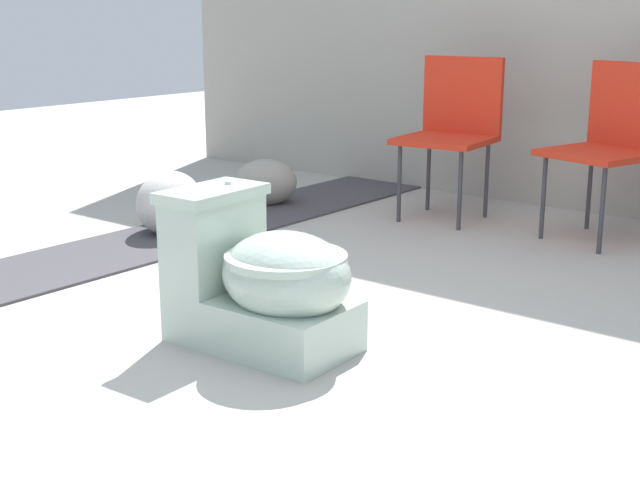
{
  "coord_description": "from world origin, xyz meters",
  "views": [
    {
      "loc": [
        1.79,
        -2.04,
        1.08
      ],
      "look_at": [
        -0.08,
        0.29,
        0.3
      ],
      "focal_mm": 50.0,
      "sensor_mm": 36.0,
      "label": 1
    }
  ],
  "objects_px": {
    "folding_chair_left": "(454,120)",
    "folding_chair_middle": "(614,132)",
    "boulder_near": "(170,203)",
    "toilet": "(263,282)",
    "boulder_far": "(265,182)"
  },
  "relations": [
    {
      "from": "folding_chair_left",
      "to": "folding_chair_middle",
      "type": "xyz_separation_m",
      "value": [
        0.83,
        0.06,
        0.0
      ]
    },
    {
      "from": "folding_chair_left",
      "to": "boulder_near",
      "type": "xyz_separation_m",
      "value": [
        -0.88,
        -1.2,
        -0.36
      ]
    },
    {
      "from": "toilet",
      "to": "folding_chair_middle",
      "type": "height_order",
      "value": "folding_chair_middle"
    },
    {
      "from": "toilet",
      "to": "boulder_far",
      "type": "distance_m",
      "value": 2.17
    },
    {
      "from": "folding_chair_middle",
      "to": "boulder_near",
      "type": "xyz_separation_m",
      "value": [
        -1.71,
        -1.27,
        -0.36
      ]
    },
    {
      "from": "folding_chair_left",
      "to": "boulder_far",
      "type": "bearing_deg",
      "value": -71.75
    },
    {
      "from": "boulder_far",
      "to": "folding_chair_middle",
      "type": "bearing_deg",
      "value": 15.31
    },
    {
      "from": "boulder_far",
      "to": "toilet",
      "type": "bearing_deg",
      "value": -48.02
    },
    {
      "from": "boulder_near",
      "to": "boulder_far",
      "type": "relative_size",
      "value": 1.13
    },
    {
      "from": "boulder_near",
      "to": "boulder_far",
      "type": "height_order",
      "value": "boulder_near"
    },
    {
      "from": "toilet",
      "to": "folding_chair_middle",
      "type": "relative_size",
      "value": 0.77
    },
    {
      "from": "toilet",
      "to": "folding_chair_middle",
      "type": "distance_m",
      "value": 2.15
    },
    {
      "from": "folding_chair_middle",
      "to": "boulder_far",
      "type": "relative_size",
      "value": 2.33
    },
    {
      "from": "toilet",
      "to": "folding_chair_left",
      "type": "relative_size",
      "value": 0.77
    },
    {
      "from": "toilet",
      "to": "folding_chair_middle",
      "type": "xyz_separation_m",
      "value": [
        0.33,
        2.1,
        0.29
      ]
    }
  ]
}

